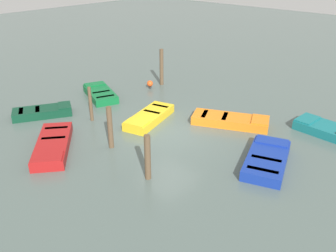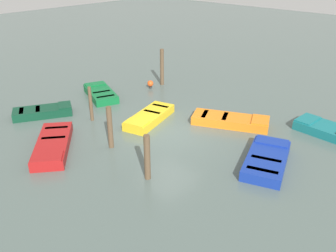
# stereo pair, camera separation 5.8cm
# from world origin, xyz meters

# --- Properties ---
(ground_plane) EXTENTS (80.00, 80.00, 0.00)m
(ground_plane) POSITION_xyz_m (0.00, 0.00, 0.00)
(ground_plane) COLOR #4C5B56
(rowboat_green) EXTENTS (3.08, 2.22, 0.46)m
(rowboat_green) POSITION_xyz_m (-5.80, 0.76, 0.22)
(rowboat_green) COLOR #0F602D
(rowboat_green) RESTS_ON ground_plane
(rowboat_dark_green) EXTENTS (2.30, 2.94, 0.46)m
(rowboat_dark_green) POSITION_xyz_m (-5.87, -2.75, 0.22)
(rowboat_dark_green) COLOR #0C3823
(rowboat_dark_green) RESTS_ON ground_plane
(rowboat_red) EXTENTS (3.49, 3.18, 0.46)m
(rowboat_red) POSITION_xyz_m (-2.49, -4.27, 0.22)
(rowboat_red) COLOR maroon
(rowboat_red) RESTS_ON ground_plane
(rowboat_orange) EXTENTS (3.69, 2.57, 0.46)m
(rowboat_orange) POSITION_xyz_m (1.59, 2.64, 0.22)
(rowboat_orange) COLOR orange
(rowboat_orange) RESTS_ON ground_plane
(rowboat_blue) EXTENTS (2.34, 3.32, 0.46)m
(rowboat_blue) POSITION_xyz_m (4.56, 0.57, 0.22)
(rowboat_blue) COLOR navy
(rowboat_blue) RESTS_ON ground_plane
(rowboat_teal) EXTENTS (3.46, 1.55, 0.46)m
(rowboat_teal) POSITION_xyz_m (5.64, 4.66, 0.22)
(rowboat_teal) COLOR #14666B
(rowboat_teal) RESTS_ON ground_plane
(rowboat_yellow) EXTENTS (1.88, 3.26, 0.46)m
(rowboat_yellow) POSITION_xyz_m (-1.51, 0.33, 0.22)
(rowboat_yellow) COLOR gold
(rowboat_yellow) RESTS_ON ground_plane
(mooring_piling_near_right) EXTENTS (0.16, 0.16, 1.70)m
(mooring_piling_near_right) POSITION_xyz_m (-3.63, -1.45, 0.85)
(mooring_piling_near_right) COLOR brown
(mooring_piling_near_right) RESTS_ON ground_plane
(mooring_piling_far_left) EXTENTS (0.22, 0.22, 1.73)m
(mooring_piling_far_left) POSITION_xyz_m (1.87, -3.14, 0.87)
(mooring_piling_far_left) COLOR brown
(mooring_piling_far_left) RESTS_ON ground_plane
(mooring_piling_center) EXTENTS (0.21, 0.21, 1.82)m
(mooring_piling_center) POSITION_xyz_m (-0.88, -2.54, 0.91)
(mooring_piling_center) COLOR brown
(mooring_piling_center) RESTS_ON ground_plane
(mooring_piling_mid_right) EXTENTS (0.23, 0.23, 2.19)m
(mooring_piling_mid_right) POSITION_xyz_m (-4.71, 4.63, 1.10)
(mooring_piling_mid_right) COLOR brown
(mooring_piling_mid_right) RESTS_ON ground_plane
(marker_buoy) EXTENTS (0.36, 0.36, 0.48)m
(marker_buoy) POSITION_xyz_m (-4.76, 3.66, 0.29)
(marker_buoy) COLOR #262626
(marker_buoy) RESTS_ON ground_plane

